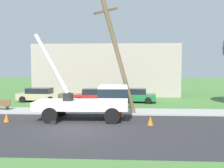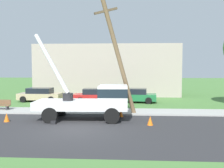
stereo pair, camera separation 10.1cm
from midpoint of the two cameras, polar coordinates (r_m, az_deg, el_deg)
name	(u,v)px [view 1 (the left image)]	position (r m, az deg, el deg)	size (l,w,h in m)	color
ground_plane	(98,101)	(26.28, -3.39, -3.98)	(120.00, 120.00, 0.00)	#477538
road_asphalt	(74,130)	(14.62, -8.86, -10.30)	(80.00, 8.94, 0.01)	#2B2B2D
sidewalk_strip	(89,111)	(20.21, -5.41, -6.20)	(80.00, 2.69, 0.10)	#9E9E99
utility_truck	(94,99)	(17.05, -4.28, -3.44)	(6.82, 3.21, 5.98)	silver
leaning_utility_pole	(118,55)	(18.47, 1.22, 6.61)	(3.12, 1.65, 8.70)	brown
traffic_cone_ahead	(150,121)	(15.73, 8.56, -8.26)	(0.36, 0.36, 0.56)	orange
traffic_cone_behind	(7,118)	(17.86, -23.07, -7.07)	(0.36, 0.36, 0.56)	orange
traffic_cone_curbside	(121,113)	(18.14, 1.87, -6.60)	(0.36, 0.36, 0.56)	orange
parked_sedan_tan	(40,95)	(27.20, -16.30, -2.35)	(4.43, 2.08, 1.42)	tan
parked_sedan_red	(95,96)	(25.35, -4.03, -2.65)	(4.53, 2.25, 1.42)	#B21E1E
parked_sedan_green	(134,95)	(25.54, 4.89, -2.61)	(4.55, 2.28, 1.42)	#1E6638
park_bench	(0,105)	(22.49, -24.25, -4.44)	(1.60, 0.45, 0.90)	brown
lowrise_building_backdrop	(107,70)	(32.84, -1.24, 3.18)	(18.00, 6.00, 6.40)	#A5998C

